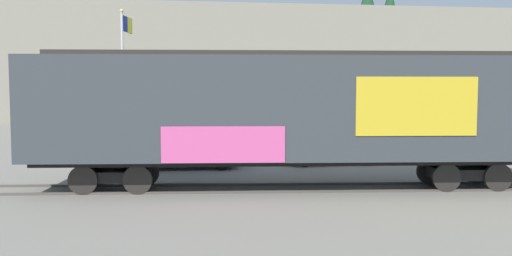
{
  "coord_description": "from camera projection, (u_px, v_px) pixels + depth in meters",
  "views": [
    {
      "loc": [
        -1.78,
        -16.45,
        3.18
      ],
      "look_at": [
        0.26,
        0.57,
        2.0
      ],
      "focal_mm": 35.58,
      "sensor_mm": 36.0,
      "label": 1
    }
  ],
  "objects": [
    {
      "name": "parked_car_blue",
      "position": [
        182.0,
        149.0,
        21.62
      ],
      "size": [
        4.76,
        2.04,
        1.61
      ],
      "color": "navy",
      "rests_on": "ground_plane"
    },
    {
      "name": "parked_car_silver",
      "position": [
        468.0,
        142.0,
        23.61
      ],
      "size": [
        5.03,
        2.8,
        1.81
      ],
      "color": "#B7BABF",
      "rests_on": "ground_plane"
    },
    {
      "name": "freight_car",
      "position": [
        292.0,
        110.0,
        16.71
      ],
      "size": [
        17.14,
        4.27,
        4.57
      ],
      "color": "#33383D",
      "rests_on": "ground_plane"
    },
    {
      "name": "ground_plane",
      "position": [
        250.0,
        190.0,
        16.73
      ],
      "size": [
        260.0,
        260.0,
        0.0
      ],
      "primitive_type": "plane",
      "color": "slate"
    },
    {
      "name": "track",
      "position": [
        302.0,
        188.0,
        16.9
      ],
      "size": [
        59.94,
        6.13,
        0.08
      ],
      "color": "#4C4742",
      "rests_on": "ground_plane"
    },
    {
      "name": "flagpole",
      "position": [
        125.0,
        62.0,
        25.37
      ],
      "size": [
        0.43,
        1.49,
        7.32
      ],
      "color": "silver",
      "rests_on": "ground_plane"
    },
    {
      "name": "hillside",
      "position": [
        207.0,
        69.0,
        73.75
      ],
      "size": [
        149.5,
        34.42,
        17.9
      ],
      "color": "gray",
      "rests_on": "ground_plane"
    },
    {
      "name": "parked_car_white",
      "position": [
        328.0,
        144.0,
        22.91
      ],
      "size": [
        4.25,
        2.11,
        1.73
      ],
      "color": "silver",
      "rests_on": "ground_plane"
    }
  ]
}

